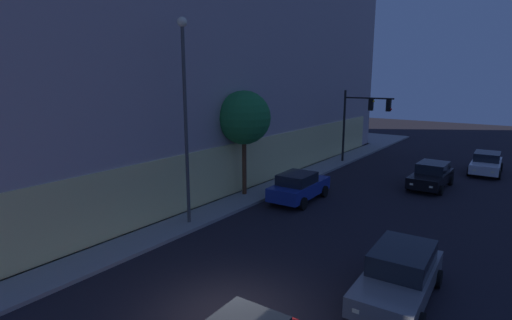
# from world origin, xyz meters

# --- Properties ---
(ground_plane) EXTENTS (120.00, 120.00, 0.00)m
(ground_plane) POSITION_xyz_m (0.00, 0.00, 0.00)
(ground_plane) COLOR black
(modern_building) EXTENTS (38.54, 26.00, 18.46)m
(modern_building) POSITION_xyz_m (13.14, 20.35, 9.15)
(modern_building) COLOR #4C4C51
(modern_building) RESTS_ON ground
(traffic_light_far_corner) EXTENTS (0.34, 3.97, 5.77)m
(traffic_light_far_corner) POSITION_xyz_m (22.31, 4.59, 4.14)
(traffic_light_far_corner) COLOR black
(traffic_light_far_corner) RESTS_ON sidewalk_corner
(street_lamp_sidewalk) EXTENTS (0.44, 0.44, 9.36)m
(street_lamp_sidewalk) POSITION_xyz_m (4.71, 6.26, 5.90)
(street_lamp_sidewalk) COLOR #444444
(street_lamp_sidewalk) RESTS_ON sidewalk_corner
(sidewalk_tree) EXTENTS (3.08, 3.08, 6.07)m
(sidewalk_tree) POSITION_xyz_m (10.01, 6.95, 4.66)
(sidewalk_tree) COLOR #55331E
(sidewalk_tree) RESTS_ON sidewalk_corner
(car_grey) EXTENTS (4.84, 2.29, 1.60)m
(car_grey) POSITION_xyz_m (4.01, -3.81, 0.81)
(car_grey) COLOR slate
(car_grey) RESTS_ON ground
(car_blue) EXTENTS (4.52, 2.23, 1.66)m
(car_blue) POSITION_xyz_m (11.10, 3.88, 0.85)
(car_blue) COLOR navy
(car_blue) RESTS_ON ground
(car_black) EXTENTS (4.67, 2.15, 1.57)m
(car_black) POSITION_xyz_m (18.53, -1.59, 0.79)
(car_black) COLOR black
(car_black) RESTS_ON ground
(car_white) EXTENTS (4.76, 2.22, 1.53)m
(car_white) POSITION_xyz_m (24.91, -3.99, 0.78)
(car_white) COLOR silver
(car_white) RESTS_ON ground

